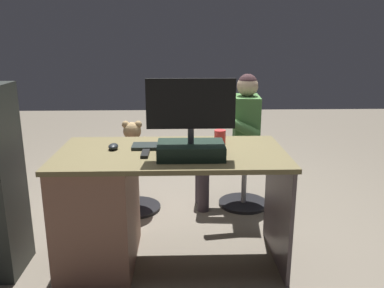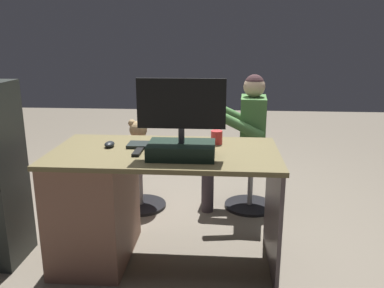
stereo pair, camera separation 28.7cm
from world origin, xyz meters
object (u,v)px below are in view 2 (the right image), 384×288
at_px(tv_remote, 138,152).
at_px(visitor_chair, 251,179).
at_px(monitor, 181,136).
at_px(computer_mouse, 110,144).
at_px(teddy_bear, 139,141).
at_px(keyboard, 161,145).
at_px(desk, 110,200).
at_px(office_chair_teddy, 140,179).
at_px(cup, 217,137).
at_px(person, 242,133).

relative_size(tv_remote, visitor_chair, 0.35).
xyz_separation_m(monitor, computer_mouse, (0.48, -0.18, -0.11)).
bearing_deg(teddy_bear, keyboard, 111.93).
relative_size(desk, office_chair_teddy, 3.26).
bearing_deg(cup, teddy_bear, -44.46).
xyz_separation_m(monitor, keyboard, (0.16, -0.21, -0.12)).
xyz_separation_m(desk, visitor_chair, (-0.97, -0.86, -0.15)).
relative_size(computer_mouse, teddy_bear, 0.29).
distance_m(desk, person, 1.26).
bearing_deg(tv_remote, visitor_chair, -128.00).
height_order(visitor_chair, person, person).
bearing_deg(teddy_bear, monitor, 115.46).
xyz_separation_m(keyboard, person, (-0.56, -0.78, -0.10)).
xyz_separation_m(desk, person, (-0.89, -0.86, 0.25)).
distance_m(keyboard, cup, 0.37).
bearing_deg(monitor, office_chair_teddy, -64.26).
relative_size(keyboard, tv_remote, 2.80).
relative_size(desk, monitor, 2.78).
relative_size(monitor, cup, 5.73).
distance_m(cup, office_chair_teddy, 1.05).
bearing_deg(office_chair_teddy, teddy_bear, -90.00).
height_order(teddy_bear, visitor_chair, teddy_bear).
xyz_separation_m(desk, computer_mouse, (-0.00, -0.05, 0.36)).
distance_m(desk, teddy_bear, 0.84).
bearing_deg(keyboard, person, -125.74).
height_order(computer_mouse, tv_remote, computer_mouse).
height_order(tv_remote, teddy_bear, teddy_bear).
relative_size(office_chair_teddy, person, 0.38).
bearing_deg(keyboard, office_chair_teddy, -67.75).
relative_size(teddy_bear, person, 0.30).
height_order(office_chair_teddy, person, person).
height_order(computer_mouse, cup, cup).
bearing_deg(office_chair_teddy, tv_remote, 101.54).
relative_size(keyboard, office_chair_teddy, 0.97).
bearing_deg(monitor, desk, -15.13).
height_order(monitor, visitor_chair, monitor).
bearing_deg(office_chair_teddy, computer_mouse, 87.78).
xyz_separation_m(monitor, visitor_chair, (-0.49, -0.99, -0.62)).
bearing_deg(computer_mouse, person, -137.62).
relative_size(keyboard, computer_mouse, 4.38).
relative_size(keyboard, visitor_chair, 0.97).
relative_size(cup, tv_remote, 0.59).
xyz_separation_m(keyboard, office_chair_teddy, (0.30, -0.72, -0.50)).
bearing_deg(computer_mouse, tv_remote, 147.77).
bearing_deg(tv_remote, monitor, 170.07).
height_order(keyboard, teddy_bear, teddy_bear).
relative_size(monitor, person, 0.45).
relative_size(keyboard, teddy_bear, 1.25).
xyz_separation_m(desk, tv_remote, (-0.21, 0.08, 0.35)).
xyz_separation_m(cup, visitor_chair, (-0.29, -0.69, -0.54)).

